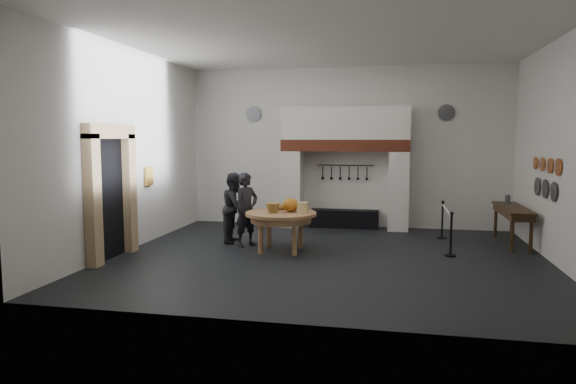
% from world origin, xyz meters
% --- Properties ---
extents(floor, '(9.00, 8.00, 0.02)m').
position_xyz_m(floor, '(0.00, 0.00, 0.00)').
color(floor, black).
rests_on(floor, ground).
extents(ceiling, '(9.00, 8.00, 0.02)m').
position_xyz_m(ceiling, '(0.00, 0.00, 4.50)').
color(ceiling, silver).
rests_on(ceiling, wall_back).
extents(wall_back, '(9.00, 0.02, 4.50)m').
position_xyz_m(wall_back, '(0.00, 4.00, 2.25)').
color(wall_back, silver).
rests_on(wall_back, floor).
extents(wall_front, '(9.00, 0.02, 4.50)m').
position_xyz_m(wall_front, '(0.00, -4.00, 2.25)').
color(wall_front, silver).
rests_on(wall_front, floor).
extents(wall_left, '(0.02, 8.00, 4.50)m').
position_xyz_m(wall_left, '(-4.50, 0.00, 2.25)').
color(wall_left, silver).
rests_on(wall_left, floor).
extents(wall_right, '(0.02, 8.00, 4.50)m').
position_xyz_m(wall_right, '(4.50, 0.00, 2.25)').
color(wall_right, silver).
rests_on(wall_right, floor).
extents(chimney_pier_left, '(0.55, 0.70, 2.15)m').
position_xyz_m(chimney_pier_left, '(-1.48, 3.65, 1.07)').
color(chimney_pier_left, silver).
rests_on(chimney_pier_left, floor).
extents(chimney_pier_right, '(0.55, 0.70, 2.15)m').
position_xyz_m(chimney_pier_right, '(1.48, 3.65, 1.07)').
color(chimney_pier_right, silver).
rests_on(chimney_pier_right, floor).
extents(hearth_brick_band, '(3.50, 0.72, 0.32)m').
position_xyz_m(hearth_brick_band, '(0.00, 3.65, 2.31)').
color(hearth_brick_band, '#9E442B').
rests_on(hearth_brick_band, chimney_pier_left).
extents(chimney_hood, '(3.50, 0.70, 0.90)m').
position_xyz_m(chimney_hood, '(0.00, 3.65, 2.92)').
color(chimney_hood, silver).
rests_on(chimney_hood, hearth_brick_band).
extents(iron_range, '(1.90, 0.45, 0.50)m').
position_xyz_m(iron_range, '(0.00, 3.72, 0.25)').
color(iron_range, black).
rests_on(iron_range, floor).
extents(utensil_rail, '(1.60, 0.02, 0.02)m').
position_xyz_m(utensil_rail, '(0.00, 3.92, 1.75)').
color(utensil_rail, black).
rests_on(utensil_rail, wall_back).
extents(door_recess, '(0.04, 1.10, 2.50)m').
position_xyz_m(door_recess, '(-4.47, -1.00, 1.25)').
color(door_recess, black).
rests_on(door_recess, floor).
extents(door_jamb_near, '(0.22, 0.30, 2.60)m').
position_xyz_m(door_jamb_near, '(-4.38, -1.70, 1.30)').
color(door_jamb_near, tan).
rests_on(door_jamb_near, floor).
extents(door_jamb_far, '(0.22, 0.30, 2.60)m').
position_xyz_m(door_jamb_far, '(-4.38, -0.30, 1.30)').
color(door_jamb_far, tan).
rests_on(door_jamb_far, floor).
extents(door_lintel, '(0.22, 1.70, 0.30)m').
position_xyz_m(door_lintel, '(-4.38, -1.00, 2.65)').
color(door_lintel, tan).
rests_on(door_lintel, door_jamb_near).
extents(wall_plaque, '(0.05, 0.34, 0.44)m').
position_xyz_m(wall_plaque, '(-4.45, 0.80, 1.60)').
color(wall_plaque, gold).
rests_on(wall_plaque, wall_left).
extents(work_table, '(1.79, 1.79, 0.07)m').
position_xyz_m(work_table, '(-1.11, 0.41, 0.84)').
color(work_table, tan).
rests_on(work_table, floor).
extents(pumpkin, '(0.36, 0.36, 0.31)m').
position_xyz_m(pumpkin, '(-0.91, 0.51, 1.03)').
color(pumpkin, '#C37D1B').
rests_on(pumpkin, work_table).
extents(cheese_block_big, '(0.22, 0.22, 0.24)m').
position_xyz_m(cheese_block_big, '(-0.61, 0.36, 0.99)').
color(cheese_block_big, '#D8BD81').
rests_on(cheese_block_big, work_table).
extents(cheese_block_small, '(0.18, 0.18, 0.20)m').
position_xyz_m(cheese_block_small, '(-0.63, 0.66, 0.97)').
color(cheese_block_small, '#CEBB7B').
rests_on(cheese_block_small, work_table).
extents(wicker_basket, '(0.36, 0.36, 0.22)m').
position_xyz_m(wicker_basket, '(-1.26, 0.26, 0.98)').
color(wicker_basket, olive).
rests_on(wicker_basket, work_table).
extents(bread_loaf, '(0.31, 0.18, 0.13)m').
position_xyz_m(bread_loaf, '(-1.21, 0.76, 0.94)').
color(bread_loaf, '#A27939').
rests_on(bread_loaf, work_table).
extents(visitor_near, '(0.70, 0.75, 1.72)m').
position_xyz_m(visitor_near, '(-2.00, 0.77, 0.86)').
color(visitor_near, black).
rests_on(visitor_near, floor).
extents(visitor_far, '(0.65, 0.83, 1.68)m').
position_xyz_m(visitor_far, '(-2.40, 1.17, 0.84)').
color(visitor_far, black).
rests_on(visitor_far, floor).
extents(side_table, '(0.55, 2.20, 0.06)m').
position_xyz_m(side_table, '(4.10, 2.17, 0.87)').
color(side_table, '#3C2816').
rests_on(side_table, floor).
extents(pewter_jug, '(0.12, 0.12, 0.22)m').
position_xyz_m(pewter_jug, '(4.10, 2.77, 1.01)').
color(pewter_jug, '#4B4C50').
rests_on(pewter_jug, side_table).
extents(copper_pan_a, '(0.03, 0.34, 0.34)m').
position_xyz_m(copper_pan_a, '(4.46, 0.20, 1.95)').
color(copper_pan_a, '#C6662D').
rests_on(copper_pan_a, wall_right).
extents(copper_pan_b, '(0.03, 0.32, 0.32)m').
position_xyz_m(copper_pan_b, '(4.46, 0.75, 1.95)').
color(copper_pan_b, '#C6662D').
rests_on(copper_pan_b, wall_right).
extents(copper_pan_c, '(0.03, 0.30, 0.30)m').
position_xyz_m(copper_pan_c, '(4.46, 1.30, 1.95)').
color(copper_pan_c, '#C6662D').
rests_on(copper_pan_c, wall_right).
extents(copper_pan_d, '(0.03, 0.28, 0.28)m').
position_xyz_m(copper_pan_d, '(4.46, 1.85, 1.95)').
color(copper_pan_d, '#C6662D').
rests_on(copper_pan_d, wall_right).
extents(pewter_plate_left, '(0.03, 0.40, 0.40)m').
position_xyz_m(pewter_plate_left, '(4.46, 0.40, 1.45)').
color(pewter_plate_left, '#4C4C51').
rests_on(pewter_plate_left, wall_right).
extents(pewter_plate_mid, '(0.03, 0.40, 0.40)m').
position_xyz_m(pewter_plate_mid, '(4.46, 1.00, 1.45)').
color(pewter_plate_mid, '#4C4C51').
rests_on(pewter_plate_mid, wall_right).
extents(pewter_plate_right, '(0.03, 0.40, 0.40)m').
position_xyz_m(pewter_plate_right, '(4.46, 1.60, 1.45)').
color(pewter_plate_right, '#4C4C51').
rests_on(pewter_plate_right, wall_right).
extents(pewter_plate_back_left, '(0.44, 0.03, 0.44)m').
position_xyz_m(pewter_plate_back_left, '(-2.70, 3.96, 3.20)').
color(pewter_plate_back_left, '#4C4C51').
rests_on(pewter_plate_back_left, wall_back).
extents(pewter_plate_back_right, '(0.44, 0.03, 0.44)m').
position_xyz_m(pewter_plate_back_right, '(2.70, 3.96, 3.20)').
color(pewter_plate_back_right, '#4C4C51').
rests_on(pewter_plate_back_right, wall_back).
extents(barrier_post_near, '(0.05, 0.05, 0.90)m').
position_xyz_m(barrier_post_near, '(2.56, 0.63, 0.45)').
color(barrier_post_near, black).
rests_on(barrier_post_near, floor).
extents(barrier_post_far, '(0.05, 0.05, 0.90)m').
position_xyz_m(barrier_post_far, '(2.56, 2.63, 0.45)').
color(barrier_post_far, black).
rests_on(barrier_post_far, floor).
extents(barrier_rope, '(0.04, 2.00, 0.04)m').
position_xyz_m(barrier_rope, '(2.56, 1.63, 0.85)').
color(barrier_rope, white).
rests_on(barrier_rope, barrier_post_near).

